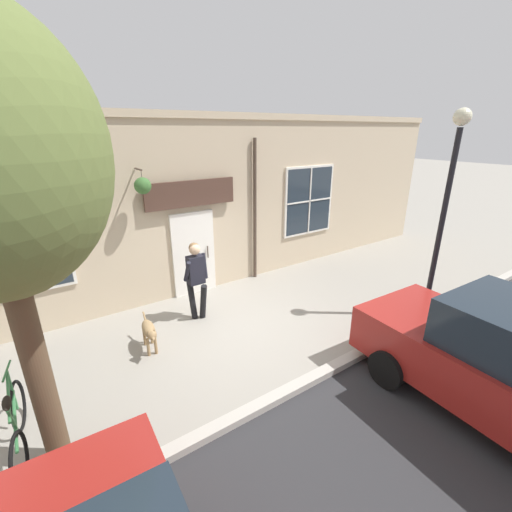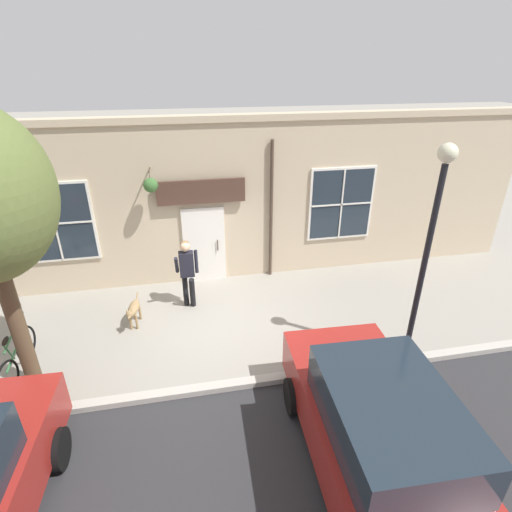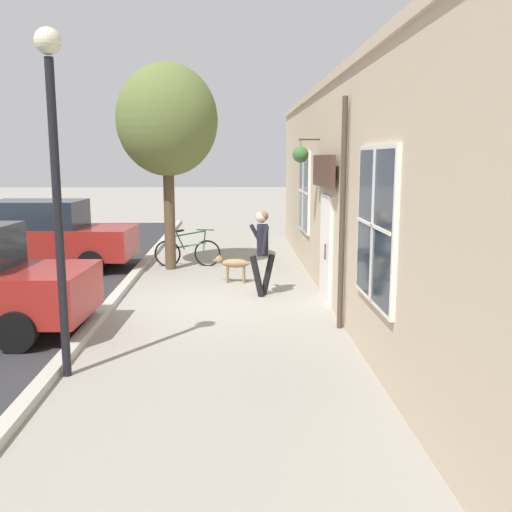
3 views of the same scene
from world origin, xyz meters
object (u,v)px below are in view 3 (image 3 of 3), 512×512
leaning_bicycle (188,252)px  parked_car_nearest_curb (45,235)px  pedestrian_walking (262,244)px  street_lamp (54,152)px  street_tree_by_curb (168,123)px  dog_on_leash (233,264)px

leaning_bicycle → parked_car_nearest_curb: 3.61m
pedestrian_walking → street_lamp: (2.76, 4.27, 1.80)m
street_tree_by_curb → leaning_bicycle: 3.31m
pedestrian_walking → street_tree_by_curb: street_tree_by_curb is taller
street_tree_by_curb → leaning_bicycle: size_ratio=2.92×
street_tree_by_curb → street_lamp: street_tree_by_curb is taller
pedestrian_walking → dog_on_leash: bearing=-64.7°
street_lamp → pedestrian_walking: bearing=-122.9°
parked_car_nearest_curb → street_lamp: bearing=109.5°
street_lamp → leaning_bicycle: bearing=-97.3°
dog_on_leash → street_lamp: 6.42m
street_tree_by_curb → parked_car_nearest_curb: 4.23m
street_lamp → parked_car_nearest_curb: bearing=-70.5°
street_tree_by_curb → street_lamp: size_ratio=1.18×
parked_car_nearest_curb → pedestrian_walking: bearing=150.4°
pedestrian_walking → dog_on_leash: size_ratio=1.70×
leaning_bicycle → street_lamp: bearing=82.7°
dog_on_leash → street_lamp: street_lamp is taller
pedestrian_walking → street_tree_by_curb: size_ratio=0.35×
pedestrian_walking → dog_on_leash: 1.54m
pedestrian_walking → parked_car_nearest_curb: (5.35, -3.04, -0.19)m
pedestrian_walking → dog_on_leash: (0.60, -1.27, -0.63)m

